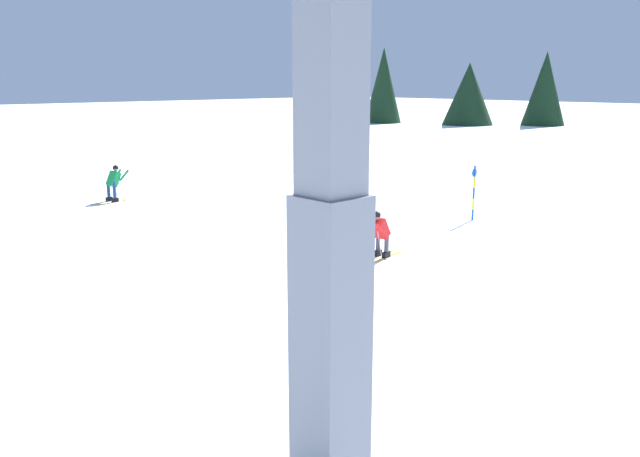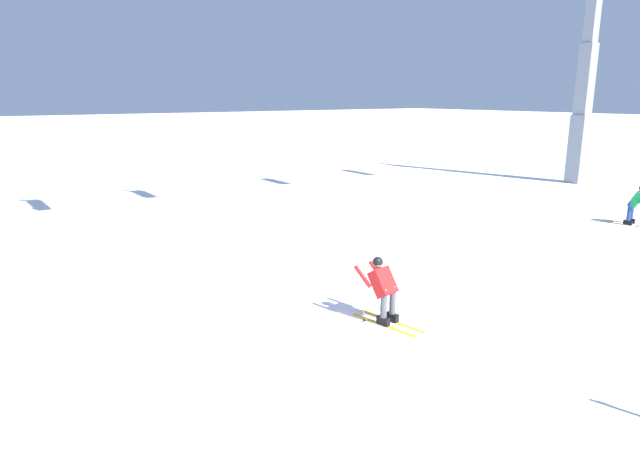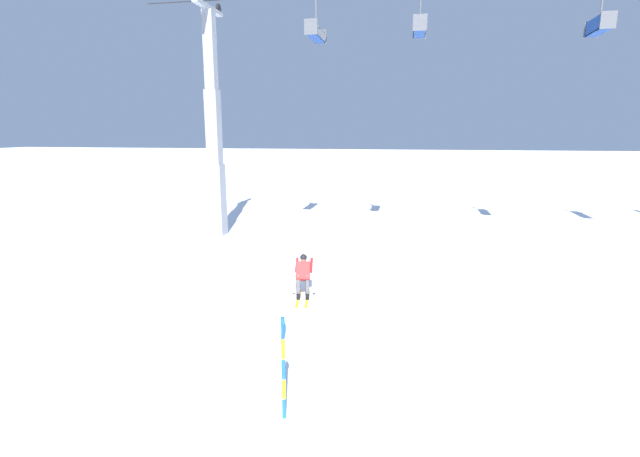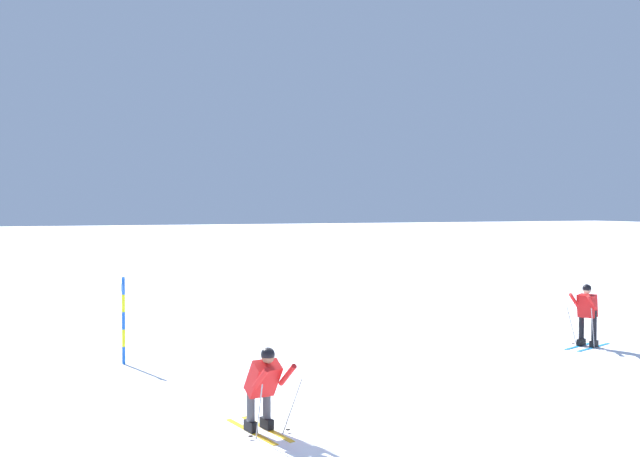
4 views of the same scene
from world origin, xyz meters
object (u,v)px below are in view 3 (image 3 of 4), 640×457
chairlift_seat_nearest (314,32)px  trail_marker_pole (284,365)px  lift_tower_near (214,141)px  skier_carving_main (303,274)px  chairlift_seat_second (418,27)px  chairlift_seat_middle (598,25)px

chairlift_seat_nearest → trail_marker_pole: 16.59m
chairlift_seat_nearest → trail_marker_pole: chairlift_seat_nearest is taller
lift_tower_near → trail_marker_pole: (7.35, -14.13, -3.62)m
lift_tower_near → skier_carving_main: bearing=-51.9°
skier_carving_main → trail_marker_pole: 6.25m
chairlift_seat_nearest → lift_tower_near: bearing=-180.0°
chairlift_seat_second → trail_marker_pole: chairlift_seat_second is taller
trail_marker_pole → chairlift_seat_second: bearing=81.4°
lift_tower_near → chairlift_seat_nearest: bearing=0.0°
chairlift_seat_nearest → trail_marker_pole: size_ratio=1.13×
skier_carving_main → trail_marker_pole: (1.08, -6.15, 0.29)m
chairlift_seat_second → chairlift_seat_middle: same height
chairlift_seat_nearest → trail_marker_pole: (2.37, -14.13, -8.36)m
skier_carving_main → trail_marker_pole: bearing=-80.0°
trail_marker_pole → chairlift_seat_nearest: bearing=99.5°
chairlift_seat_middle → chairlift_seat_nearest: bearing=180.0°
lift_tower_near → trail_marker_pole: bearing=-62.5°
lift_tower_near → trail_marker_pole: 16.33m
chairlift_seat_nearest → chairlift_seat_second: same height
lift_tower_near → chairlift_seat_nearest: 6.88m
chairlift_seat_second → chairlift_seat_middle: bearing=0.0°
chairlift_seat_nearest → skier_carving_main: bearing=-80.8°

